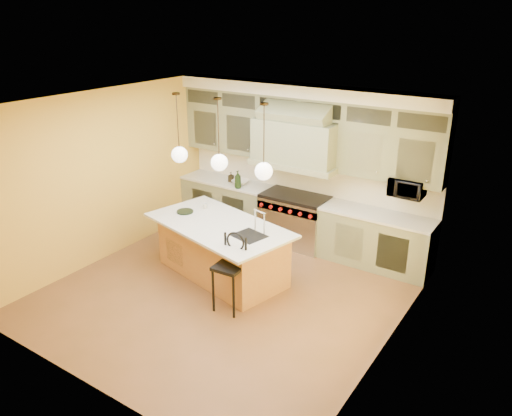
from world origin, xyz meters
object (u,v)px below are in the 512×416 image
Objects in this scene: counter_stool at (231,268)px; microwave at (407,187)px; range at (295,219)px; kitchen_island at (222,249)px.

microwave reaches higher than counter_stool.
range is at bearing -176.88° from microwave.
microwave is at bearing 50.83° from kitchen_island.
range is 1.04× the size of counter_stool.
kitchen_island is 1.02m from counter_stool.
microwave is (1.64, 2.52, 0.79)m from counter_stool.
range is at bearing 93.41° from counter_stool.
microwave is at bearing 53.02° from counter_stool.
kitchen_island is 2.26× the size of counter_stool.
counter_stool is at bearing -32.15° from kitchen_island.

